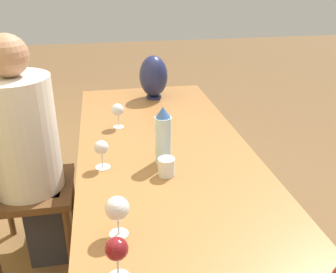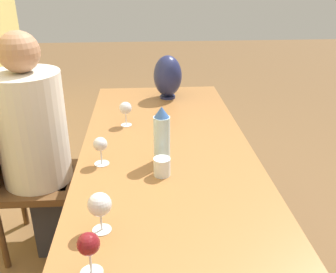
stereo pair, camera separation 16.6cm
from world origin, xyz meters
TOP-DOWN VIEW (x-y plane):
  - dining_table at (0.00, 0.00)m, footprint 2.51×0.81m
  - water_bottle at (0.15, 0.03)m, footprint 0.07×0.07m
  - water_tumbler at (0.04, 0.04)m, footprint 0.07×0.07m
  - vase at (1.02, -0.06)m, footprint 0.18×0.18m
  - wine_glass_1 at (-0.49, 0.26)m, footprint 0.07×0.07m
  - wine_glass_3 at (0.15, 0.29)m, footprint 0.06×0.06m
  - wine_glass_5 at (-0.30, 0.25)m, footprint 0.08×0.08m
  - wine_glass_7 at (0.58, 0.20)m, footprint 0.07×0.07m
  - chair_far at (0.53, 0.76)m, footprint 0.44×0.44m
  - person_far at (0.53, 0.68)m, footprint 0.36×0.36m

SIDE VIEW (x-z plane):
  - chair_far at x=0.53m, z-range 0.03..0.93m
  - dining_table at x=0.00m, z-range 0.29..1.03m
  - person_far at x=0.53m, z-range 0.04..1.29m
  - water_tumbler at x=0.04m, z-range 0.73..0.81m
  - wine_glass_3 at x=0.15m, z-range 0.76..0.89m
  - wine_glass_7 at x=0.58m, z-range 0.76..0.90m
  - wine_glass_5 at x=-0.30m, z-range 0.76..0.90m
  - wine_glass_1 at x=-0.49m, z-range 0.76..0.90m
  - water_bottle at x=0.15m, z-range 0.73..0.99m
  - vase at x=1.02m, z-range 0.74..1.02m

